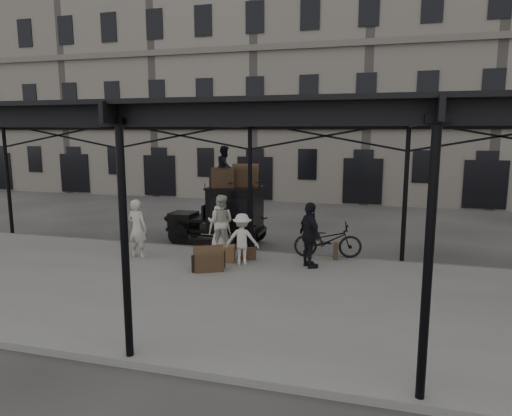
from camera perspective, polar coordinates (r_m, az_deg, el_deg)
The scene contains 18 objects.
ground at distance 14.01m, azimuth -3.07°, elevation -7.86°, with size 120.00×120.00×0.00m, color #383533.
platform at distance 12.20m, azimuth -6.12°, elevation -10.19°, with size 28.00×8.00×0.15m, color slate.
canopy at distance 11.76m, azimuth -6.00°, elevation 11.50°, with size 22.50×9.00×4.74m.
building_frontage at distance 31.09m, azimuth 7.83°, elevation 14.61°, with size 64.00×8.00×14.00m, color slate.
taxi at distance 17.03m, azimuth -3.62°, elevation -0.58°, with size 3.65×1.55×2.18m.
porter_left at distance 15.20m, azimuth -14.62°, elevation -2.47°, with size 0.70×0.46×1.91m, color beige.
porter_midleft at distance 15.70m, azimuth -4.45°, elevation -1.80°, with size 0.93×0.73×1.92m, color beige.
porter_centre at distance 15.75m, azimuth -4.57°, elevation -2.41°, with size 0.77×0.50×1.57m, color beige.
porter_official at distance 13.68m, azimuth 6.74°, elevation -3.38°, with size 1.16×0.48×1.98m, color black.
porter_right at distance 13.96m, azimuth -1.74°, elevation -3.91°, with size 1.02×0.59×1.58m, color beige.
bicycle at distance 14.95m, azimuth 8.97°, elevation -3.98°, with size 0.76×2.17×1.14m, color black.
porter_roof at distance 16.74m, azimuth -3.90°, elevation 5.21°, with size 0.73×0.57×1.50m, color black.
steamer_trunk_roof_near at distance 16.65m, azimuth -4.21°, elevation 3.63°, with size 0.83×0.51×0.61m, color #463520, non-canonical shape.
steamer_trunk_roof_far at distance 16.84m, azimuth -1.29°, elevation 3.88°, with size 0.96×0.58×0.70m, color #463520, non-canonical shape.
steamer_trunk_platform at distance 13.54m, azimuth -5.95°, elevation -6.48°, with size 0.85×0.52×0.62m, color #463520, non-canonical shape.
wicker_hamper at distance 14.43m, azimuth -3.87°, elevation -5.70°, with size 0.60×0.45×0.50m, color brown.
suitcase_upright at distance 15.01m, azimuth 9.92°, elevation -5.32°, with size 0.15×0.60×0.45m, color #463520.
suitcase_flat at distance 14.55m, azimuth -1.18°, elevation -5.75°, with size 0.60×0.15×0.40m, color #463520.
Camera 1 is at (4.31, -12.66, 4.17)m, focal length 32.00 mm.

